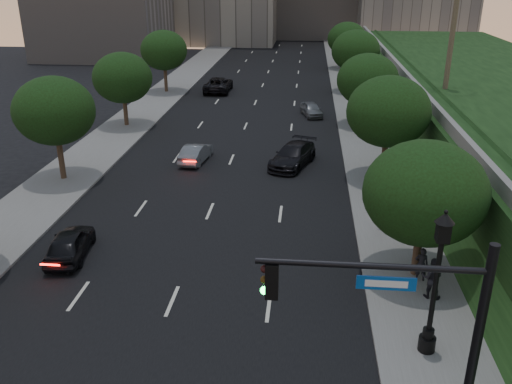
# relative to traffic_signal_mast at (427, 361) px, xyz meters

# --- Properties ---
(road_surface) EXTENTS (16.00, 140.00, 0.02)m
(road_surface) POSITION_rel_traffic_signal_mast_xyz_m (-8.46, 32.30, -3.66)
(road_surface) COLOR black
(road_surface) RESTS_ON ground
(sidewalk_right) EXTENTS (4.50, 140.00, 0.15)m
(sidewalk_right) POSITION_rel_traffic_signal_mast_xyz_m (1.79, 32.30, -3.60)
(sidewalk_right) COLOR slate
(sidewalk_right) RESTS_ON ground
(sidewalk_left) EXTENTS (4.50, 140.00, 0.15)m
(sidewalk_left) POSITION_rel_traffic_signal_mast_xyz_m (-18.71, 32.30, -3.60)
(sidewalk_left) COLOR slate
(sidewalk_left) RESTS_ON ground
(parapet_wall) EXTENTS (0.35, 90.00, 0.70)m
(parapet_wall) POSITION_rel_traffic_signal_mast_xyz_m (5.04, 30.30, 0.68)
(parapet_wall) COLOR slate
(parapet_wall) RESTS_ON embankment
(office_block_filler) EXTENTS (18.00, 16.00, 14.00)m
(office_block_filler) POSITION_rel_traffic_signal_mast_xyz_m (-34.46, 72.30, 3.33)
(office_block_filler) COLOR gray
(office_block_filler) RESTS_ON ground
(tree_right_a) EXTENTS (5.20, 5.20, 6.24)m
(tree_right_a) POSITION_rel_traffic_signal_mast_xyz_m (1.84, 10.30, 0.35)
(tree_right_a) COLOR #38281C
(tree_right_a) RESTS_ON ground
(tree_right_b) EXTENTS (5.20, 5.20, 6.74)m
(tree_right_b) POSITION_rel_traffic_signal_mast_xyz_m (1.84, 22.30, 0.84)
(tree_right_b) COLOR #38281C
(tree_right_b) RESTS_ON ground
(tree_right_c) EXTENTS (5.20, 5.20, 6.24)m
(tree_right_c) POSITION_rel_traffic_signal_mast_xyz_m (1.84, 35.30, 0.35)
(tree_right_c) COLOR #38281C
(tree_right_c) RESTS_ON ground
(tree_right_d) EXTENTS (5.20, 5.20, 6.74)m
(tree_right_d) POSITION_rel_traffic_signal_mast_xyz_m (1.84, 49.30, 0.84)
(tree_right_d) COLOR #38281C
(tree_right_d) RESTS_ON ground
(tree_right_e) EXTENTS (5.20, 5.20, 6.24)m
(tree_right_e) POSITION_rel_traffic_signal_mast_xyz_m (1.84, 64.30, 0.35)
(tree_right_e) COLOR #38281C
(tree_right_e) RESTS_ON ground
(tree_left_b) EXTENTS (5.00, 5.00, 6.71)m
(tree_left_b) POSITION_rel_traffic_signal_mast_xyz_m (-18.76, 20.30, 0.90)
(tree_left_b) COLOR #38281C
(tree_left_b) RESTS_ON ground
(tree_left_c) EXTENTS (5.00, 5.00, 6.34)m
(tree_left_c) POSITION_rel_traffic_signal_mast_xyz_m (-18.76, 33.30, 0.53)
(tree_left_c) COLOR #38281C
(tree_left_c) RESTS_ON ground
(tree_left_d) EXTENTS (5.00, 5.00, 6.71)m
(tree_left_d) POSITION_rel_traffic_signal_mast_xyz_m (-18.76, 47.30, 0.90)
(tree_left_d) COLOR #38281C
(tree_left_d) RESTS_ON ground
(traffic_signal_mast) EXTENTS (5.68, 0.56, 7.00)m
(traffic_signal_mast) POSITION_rel_traffic_signal_mast_xyz_m (0.00, 0.00, 0.00)
(traffic_signal_mast) COLOR black
(traffic_signal_mast) RESTS_ON ground
(street_lamp) EXTENTS (0.64, 0.64, 5.62)m
(street_lamp) POSITION_rel_traffic_signal_mast_xyz_m (1.32, 4.96, -1.04)
(street_lamp) COLOR black
(street_lamp) RESTS_ON ground
(sedan_near_left) EXTENTS (2.15, 4.26, 1.39)m
(sedan_near_left) POSITION_rel_traffic_signal_mast_xyz_m (-14.15, 10.57, -2.98)
(sedan_near_left) COLOR black
(sedan_near_left) RESTS_ON ground
(sedan_mid_left) EXTENTS (1.90, 4.11, 1.30)m
(sedan_mid_left) POSITION_rel_traffic_signal_mast_xyz_m (-10.90, 24.64, -3.02)
(sedan_mid_left) COLOR slate
(sedan_mid_left) RESTS_ON ground
(sedan_far_left) EXTENTS (2.71, 5.85, 1.62)m
(sedan_far_left) POSITION_rel_traffic_signal_mast_xyz_m (-13.08, 48.25, -2.86)
(sedan_far_left) COLOR black
(sedan_far_left) RESTS_ON ground
(sedan_near_right) EXTENTS (3.66, 5.56, 1.50)m
(sedan_near_right) POSITION_rel_traffic_signal_mast_xyz_m (-4.06, 24.47, -2.92)
(sedan_near_right) COLOR black
(sedan_near_right) RESTS_ON ground
(sedan_far_right) EXTENTS (2.43, 4.02, 1.28)m
(sedan_far_right) POSITION_rel_traffic_signal_mast_xyz_m (-2.78, 38.43, -3.03)
(sedan_far_right) COLOR slate
(sedan_far_right) RESTS_ON ground
(pedestrian_a) EXTENTS (0.60, 0.43, 1.55)m
(pedestrian_a) POSITION_rel_traffic_signal_mast_xyz_m (1.95, 9.75, -2.75)
(pedestrian_a) COLOR black
(pedestrian_a) RESTS_ON sidewalk_right
(pedestrian_b) EXTENTS (1.01, 0.86, 1.79)m
(pedestrian_b) POSITION_rel_traffic_signal_mast_xyz_m (2.12, 8.44, -2.63)
(pedestrian_b) COLOR black
(pedestrian_b) RESTS_ON sidewalk_right
(pedestrian_c) EXTENTS (0.93, 0.39, 1.59)m
(pedestrian_c) POSITION_rel_traffic_signal_mast_xyz_m (1.08, 14.65, -2.73)
(pedestrian_c) COLOR black
(pedestrian_c) RESTS_ON sidewalk_right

